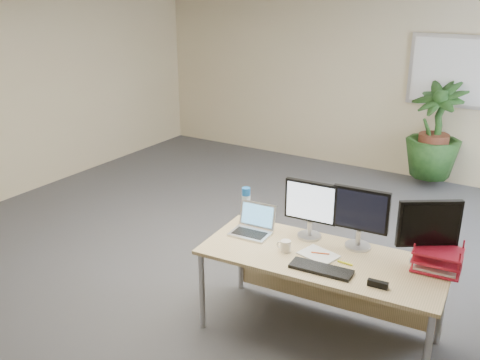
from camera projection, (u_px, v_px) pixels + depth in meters
The scene contains 17 objects.
floor at pixel (215, 285), 4.97m from camera, with size 8.00×8.00×0.00m, color #434348.
back_wall at pixel (370, 79), 7.70m from camera, with size 7.00×0.04×2.70m, color beige.
whiteboard at pixel (459, 72), 7.01m from camera, with size 1.30×0.04×0.95m.
desk at pixel (325, 267), 4.17m from camera, with size 1.88×0.90×0.70m.
floor_plant at pixel (434, 134), 7.15m from camera, with size 0.84×0.84×1.50m, color #163A15.
monitor_left at pixel (311, 206), 4.24m from camera, with size 0.43×0.20×0.48m.
monitor_right at pixel (360, 214), 4.08m from camera, with size 0.44×0.20×0.49m.
monitor_dark at pixel (428, 229), 3.82m from camera, with size 0.40×0.29×0.50m.
laptop at pixel (253, 226), 4.41m from camera, with size 0.34×0.30×0.23m.
keyboard at pixel (321, 269), 3.83m from camera, with size 0.45×0.15×0.03m, color black.
coffee_mug at pixel (285, 246), 4.09m from camera, with size 0.12×0.08×0.09m.
spiral_notebook at pixel (319, 255), 4.04m from camera, with size 0.27×0.20×0.01m, color white.
orange_pen at pixel (320, 253), 4.04m from camera, with size 0.01×0.01×0.14m, color #F1511A.
yellow_highlighter at pixel (345, 263), 3.92m from camera, with size 0.02×0.02×0.11m, color #FAFF1A.
water_bottle at pixel (246, 205), 4.58m from camera, with size 0.08×0.08×0.31m.
letter_tray at pixel (437, 261), 3.81m from camera, with size 0.35×0.27×0.16m.
stapler at pixel (378, 284), 3.61m from camera, with size 0.14×0.04×0.05m, color black.
Camera 1 is at (2.47, -3.56, 2.64)m, focal length 40.00 mm.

